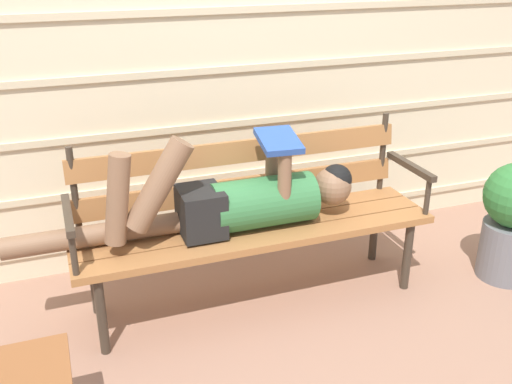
% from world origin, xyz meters
% --- Properties ---
extents(ground_plane, '(12.00, 12.00, 0.00)m').
position_xyz_m(ground_plane, '(0.00, 0.00, 0.00)').
color(ground_plane, '#936B56').
extents(house_siding, '(4.88, 0.08, 2.44)m').
position_xyz_m(house_siding, '(0.00, 0.76, 1.22)').
color(house_siding, beige).
rests_on(house_siding, ground).
extents(park_bench, '(1.77, 0.44, 0.86)m').
position_xyz_m(park_bench, '(-0.00, 0.19, 0.47)').
color(park_bench, '#9E6638').
rests_on(park_bench, ground).
extents(reclining_person, '(1.66, 0.27, 0.52)m').
position_xyz_m(reclining_person, '(-0.11, 0.12, 0.57)').
color(reclining_person, '#33703D').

